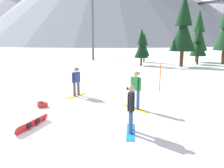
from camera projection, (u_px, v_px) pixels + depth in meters
ground_plane at (63, 125)px, 8.31m from camera, size 800.00×800.00×0.00m
snowboarder_foreground at (131, 108)px, 7.54m from camera, size 0.30×1.49×1.67m
snowboarder_midground at (136, 89)px, 10.12m from camera, size 1.28×1.27×1.78m
snowboarder_background at (76, 81)px, 12.53m from camera, size 0.97×1.43×1.66m
loose_snowboard_far_spare at (33, 124)px, 8.09m from camera, size 0.53×1.74×0.29m
backpack_red at (42, 104)px, 10.56m from camera, size 0.56×0.52×0.29m
trail_marker_pole at (160, 78)px, 13.68m from camera, size 0.06×0.06×1.69m
pine_tree_broad at (144, 46)px, 31.46m from camera, size 1.60×1.60×4.14m
pine_tree_slender at (142, 46)px, 27.04m from camera, size 1.73×1.73×4.56m
pine_tree_leaning at (183, 27)px, 25.80m from camera, size 3.02×3.02×8.45m
pine_tree_tall at (199, 43)px, 28.37m from camera, size 2.11×2.11×5.13m
pine_tree_short at (198, 34)px, 31.51m from camera, size 2.76×2.76×7.43m
ski_lift_tower at (93, 15)px, 33.31m from camera, size 3.10×0.36×12.28m
peak_north_spur at (33, 6)px, 180.19m from camera, size 156.38×156.38×58.61m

